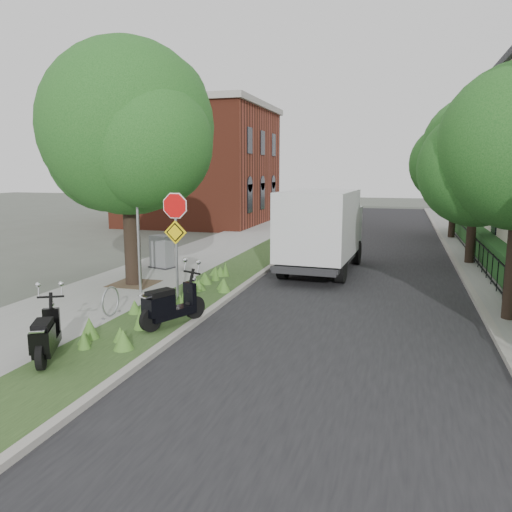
{
  "coord_description": "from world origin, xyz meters",
  "views": [
    {
      "loc": [
        4.29,
        -11.35,
        3.79
      ],
      "look_at": [
        0.25,
        2.48,
        1.3
      ],
      "focal_mm": 35.0,
      "sensor_mm": 36.0,
      "label": 1
    }
  ],
  "objects_px": {
    "scooter_far": "(167,308)",
    "utility_cabinet": "(162,252)",
    "sign_assembly": "(176,226)",
    "scooter_near": "(45,341)",
    "box_truck": "(322,227)"
  },
  "relations": [
    {
      "from": "box_truck",
      "to": "utility_cabinet",
      "type": "bearing_deg",
      "value": -166.76
    },
    {
      "from": "box_truck",
      "to": "utility_cabinet",
      "type": "height_order",
      "value": "box_truck"
    },
    {
      "from": "sign_assembly",
      "to": "scooter_far",
      "type": "bearing_deg",
      "value": -73.54
    },
    {
      "from": "scooter_far",
      "to": "box_truck",
      "type": "relative_size",
      "value": 0.31
    },
    {
      "from": "utility_cabinet",
      "to": "sign_assembly",
      "type": "bearing_deg",
      "value": -59.16
    },
    {
      "from": "scooter_near",
      "to": "sign_assembly",
      "type": "bearing_deg",
      "value": 79.17
    },
    {
      "from": "box_truck",
      "to": "sign_assembly",
      "type": "bearing_deg",
      "value": -114.47
    },
    {
      "from": "sign_assembly",
      "to": "scooter_near",
      "type": "distance_m",
      "value": 4.66
    },
    {
      "from": "sign_assembly",
      "to": "utility_cabinet",
      "type": "bearing_deg",
      "value": 120.84
    },
    {
      "from": "scooter_far",
      "to": "utility_cabinet",
      "type": "height_order",
      "value": "utility_cabinet"
    },
    {
      "from": "scooter_near",
      "to": "scooter_far",
      "type": "bearing_deg",
      "value": 63.97
    },
    {
      "from": "scooter_near",
      "to": "box_truck",
      "type": "xyz_separation_m",
      "value": [
        3.7,
        10.57,
        1.17
      ]
    },
    {
      "from": "sign_assembly",
      "to": "scooter_near",
      "type": "height_order",
      "value": "sign_assembly"
    },
    {
      "from": "sign_assembly",
      "to": "box_truck",
      "type": "height_order",
      "value": "sign_assembly"
    },
    {
      "from": "scooter_near",
      "to": "scooter_far",
      "type": "height_order",
      "value": "scooter_far"
    }
  ]
}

